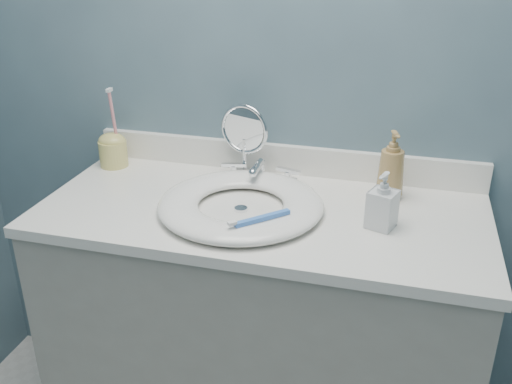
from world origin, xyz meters
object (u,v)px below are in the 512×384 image
(soap_bottle_amber, at_px, (392,166))
(toothbrush_holder, at_px, (113,148))
(makeup_mirror, at_px, (244,138))
(soap_bottle_clear, at_px, (383,200))

(soap_bottle_amber, xyz_separation_m, toothbrush_holder, (-0.87, 0.02, -0.04))
(toothbrush_holder, bearing_deg, soap_bottle_amber, -1.29)
(makeup_mirror, xyz_separation_m, toothbrush_holder, (-0.43, -0.03, -0.07))
(soap_bottle_clear, relative_size, toothbrush_holder, 0.58)
(makeup_mirror, bearing_deg, soap_bottle_amber, 5.23)
(makeup_mirror, distance_m, toothbrush_holder, 0.44)
(soap_bottle_amber, height_order, toothbrush_holder, toothbrush_holder)
(soap_bottle_clear, bearing_deg, toothbrush_holder, -174.15)
(makeup_mirror, height_order, soap_bottle_amber, makeup_mirror)
(makeup_mirror, xyz_separation_m, soap_bottle_amber, (0.44, -0.05, -0.03))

